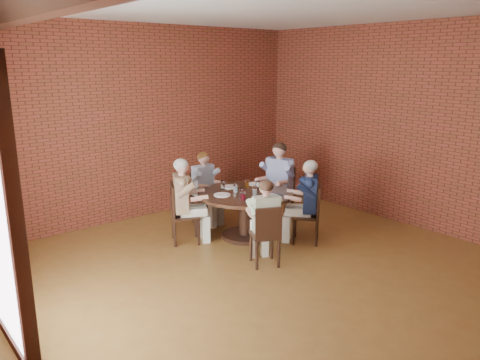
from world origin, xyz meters
TOP-DOWN VIEW (x-y plane):
  - floor at (0.00, 0.00)m, footprint 7.00×7.00m
  - ceiling at (0.00, 0.00)m, footprint 7.00×7.00m
  - wall_back at (0.00, 3.50)m, footprint 7.00×0.00m
  - wall_right at (3.25, 0.00)m, footprint 0.00×7.00m
  - dining_table at (0.66, 1.46)m, footprint 1.51×1.51m
  - chair_a at (1.70, 1.74)m, footprint 0.56×0.56m
  - diner_a at (1.61, 1.71)m, footprint 0.82×0.73m
  - chair_b at (0.57, 2.52)m, footprint 0.42×0.42m
  - diner_b at (0.58, 2.45)m, footprint 0.53×0.63m
  - chair_c at (-0.27, 1.93)m, footprint 0.57×0.57m
  - diner_c at (-0.19, 1.89)m, footprint 0.82×0.76m
  - chair_d at (0.17, 0.43)m, footprint 0.49×0.49m
  - diner_d at (0.20, 0.49)m, footprint 0.66×0.71m
  - chair_e at (1.32, 0.65)m, footprint 0.58×0.58m
  - diner_e at (1.26, 0.72)m, footprint 0.79×0.81m
  - plate_a at (1.10, 1.72)m, footprint 0.26×0.26m
  - plate_b at (0.66, 1.86)m, footprint 0.26×0.26m
  - plate_c at (0.27, 1.56)m, footprint 0.26×0.26m
  - plate_d at (0.80, 1.05)m, footprint 0.26×0.26m
  - glass_a at (0.92, 1.47)m, footprint 0.07×0.07m
  - glass_b at (0.86, 1.67)m, footprint 0.07×0.07m
  - glass_c at (0.51, 1.85)m, footprint 0.07×0.07m
  - glass_d at (0.55, 1.57)m, footprint 0.07×0.07m
  - glass_e at (0.42, 1.29)m, footprint 0.07×0.07m
  - glass_f at (0.36, 1.15)m, footprint 0.07×0.07m
  - glass_g at (0.67, 1.26)m, footprint 0.07×0.07m
  - glass_h at (0.88, 1.31)m, footprint 0.07×0.07m
  - smartphone at (0.96, 1.04)m, footprint 0.11×0.15m

SIDE VIEW (x-z plane):
  - floor at x=0.00m, z-range 0.00..0.00m
  - chair_d at x=0.17m, z-range 0.04..0.92m
  - chair_b at x=0.57m, z-range 0.04..0.93m
  - chair_e at x=1.32m, z-range 0.04..0.96m
  - chair_c at x=-0.27m, z-range 0.04..0.98m
  - chair_a at x=1.70m, z-range 0.04..1.01m
  - dining_table at x=0.66m, z-range 0.15..0.90m
  - diner_d at x=0.20m, z-range 0.00..1.22m
  - diner_b at x=0.58m, z-range 0.00..1.25m
  - diner_e at x=1.26m, z-range 0.00..1.30m
  - diner_c at x=-0.19m, z-range 0.00..1.33m
  - diner_a at x=1.61m, z-range 0.00..1.40m
  - smartphone at x=0.96m, z-range 0.75..0.76m
  - plate_a at x=1.10m, z-range 0.75..0.76m
  - plate_b at x=0.66m, z-range 0.75..0.76m
  - plate_c at x=0.27m, z-range 0.75..0.76m
  - plate_d at x=0.80m, z-range 0.75..0.76m
  - glass_a at x=0.92m, z-range 0.75..0.89m
  - glass_b at x=0.86m, z-range 0.75..0.89m
  - glass_c at x=0.51m, z-range 0.75..0.89m
  - glass_d at x=0.55m, z-range 0.75..0.89m
  - glass_e at x=0.42m, z-range 0.75..0.89m
  - glass_f at x=0.36m, z-range 0.75..0.89m
  - glass_g at x=0.67m, z-range 0.75..0.89m
  - glass_h at x=0.88m, z-range 0.75..0.89m
  - wall_back at x=0.00m, z-range -1.80..5.20m
  - wall_right at x=3.25m, z-range -1.80..5.20m
  - ceiling at x=0.00m, z-range 3.40..3.40m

